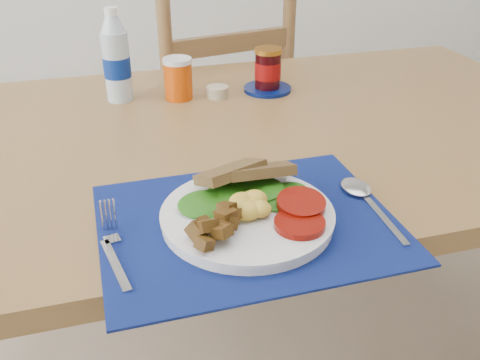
% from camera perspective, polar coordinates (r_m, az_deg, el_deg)
% --- Properties ---
extents(table, '(1.40, 0.90, 0.75)m').
position_cam_1_polar(table, '(1.18, 4.04, 2.25)').
color(table, brown).
rests_on(table, ground).
extents(chair_far, '(0.54, 0.52, 1.24)m').
position_cam_1_polar(chair_far, '(1.79, -2.81, 10.14)').
color(chair_far, brown).
rests_on(chair_far, ground).
extents(placemat, '(0.44, 0.35, 0.00)m').
position_cam_1_polar(placemat, '(0.81, 0.78, -4.53)').
color(placemat, black).
rests_on(placemat, table).
extents(breakfast_plate, '(0.26, 0.26, 0.06)m').
position_cam_1_polar(breakfast_plate, '(0.80, 0.51, -3.54)').
color(breakfast_plate, silver).
rests_on(breakfast_plate, placemat).
extents(fork, '(0.03, 0.17, 0.00)m').
position_cam_1_polar(fork, '(0.77, -13.38, -7.11)').
color(fork, '#B2B5BA').
rests_on(fork, placemat).
extents(spoon, '(0.05, 0.20, 0.01)m').
position_cam_1_polar(spoon, '(0.89, 13.06, -1.79)').
color(spoon, '#B2B5BA').
rests_on(spoon, placemat).
extents(water_bottle, '(0.06, 0.06, 0.21)m').
position_cam_1_polar(water_bottle, '(1.29, -13.05, 12.30)').
color(water_bottle, '#ADBFCC').
rests_on(water_bottle, table).
extents(juice_glass, '(0.07, 0.07, 0.09)m').
position_cam_1_polar(juice_glass, '(1.29, -6.61, 10.58)').
color(juice_glass, '#CC4205').
rests_on(juice_glass, table).
extents(ramekin, '(0.05, 0.05, 0.03)m').
position_cam_1_polar(ramekin, '(1.30, -2.42, 9.38)').
color(ramekin, tan).
rests_on(ramekin, table).
extents(jam_on_saucer, '(0.12, 0.12, 0.11)m').
position_cam_1_polar(jam_on_saucer, '(1.33, 2.98, 11.41)').
color(jam_on_saucer, '#051354').
rests_on(jam_on_saucer, table).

